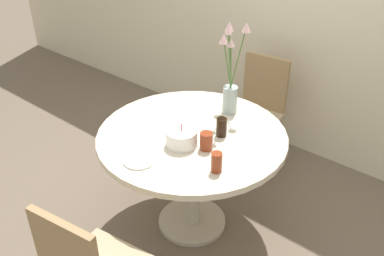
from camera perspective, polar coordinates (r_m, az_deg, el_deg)
The scene contains 10 objects.
ground_plane at distance 3.15m, azimuth 0.00°, elevation -12.43°, with size 16.00×16.00×0.00m, color #6B5B4C.
wall_back at distance 3.57m, azimuth 14.86°, elevation 16.07°, with size 8.00×0.05×2.60m.
dining_table at distance 2.76m, azimuth 0.00°, elevation -2.98°, with size 1.20×1.20×0.76m.
chair_near_front at distance 3.57m, azimuth 8.86°, elevation 3.01°, with size 0.44×0.44×0.91m.
birthday_cake at distance 2.55m, azimuth -1.40°, elevation -1.31°, with size 0.19×0.19×0.15m.
flower_vase at distance 2.82m, azimuth 5.17°, elevation 6.33°, with size 0.23×0.31×0.65m.
side_plate at distance 2.46m, azimuth -7.06°, elevation -4.28°, with size 0.19×0.19×0.01m.
drink_glass_0 at distance 2.51m, azimuth 1.92°, elevation -1.76°, with size 0.08×0.08×0.11m.
drink_glass_1 at distance 2.64m, azimuth 3.96°, elevation 0.12°, with size 0.07×0.07×0.12m.
drink_glass_2 at distance 2.33m, azimuth 3.30°, elevation -4.59°, with size 0.06×0.06×0.12m.
Camera 1 is at (1.44, -1.76, 2.18)m, focal length 40.00 mm.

